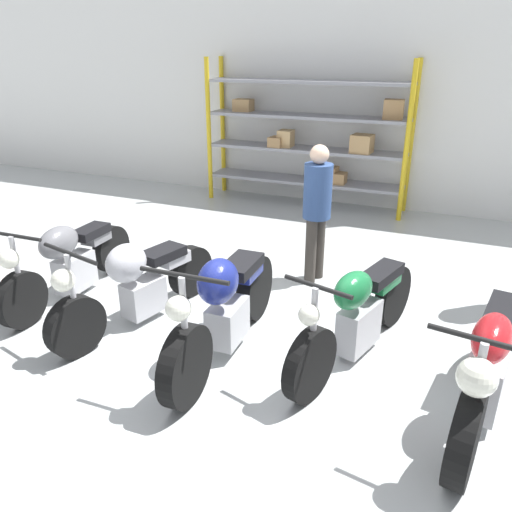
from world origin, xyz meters
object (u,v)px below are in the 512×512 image
(motorcycle_grey, at_px, (69,261))
(motorcycle_silver, at_px, (137,283))
(motorcycle_green, at_px, (358,314))
(motorcycle_blue, at_px, (224,307))
(motorcycle_red, at_px, (486,368))
(person_near_rack, at_px, (317,204))
(shelving_rack, at_px, (310,135))

(motorcycle_grey, distance_m, motorcycle_silver, 1.04)
(motorcycle_grey, distance_m, motorcycle_green, 3.16)
(motorcycle_blue, relative_size, motorcycle_green, 1.02)
(motorcycle_grey, xyz_separation_m, motorcycle_green, (3.16, 0.05, 0.00))
(motorcycle_grey, bearing_deg, motorcycle_red, 82.97)
(motorcycle_blue, bearing_deg, person_near_rack, 169.74)
(shelving_rack, distance_m, motorcycle_grey, 4.66)
(motorcycle_grey, bearing_deg, motorcycle_blue, 78.38)
(motorcycle_green, height_order, motorcycle_red, motorcycle_red)
(motorcycle_grey, relative_size, person_near_rack, 1.26)
(motorcycle_silver, bearing_deg, motorcycle_blue, 94.25)
(motorcycle_green, bearing_deg, motorcycle_red, 81.61)
(motorcycle_silver, relative_size, motorcycle_green, 0.98)
(motorcycle_red, bearing_deg, motorcycle_grey, -86.38)
(motorcycle_green, distance_m, motorcycle_red, 1.13)
(motorcycle_grey, height_order, motorcycle_green, motorcycle_green)
(motorcycle_silver, bearing_deg, person_near_rack, 154.86)
(motorcycle_red, bearing_deg, person_near_rack, -126.23)
(motorcycle_silver, distance_m, motorcycle_green, 2.15)
(shelving_rack, height_order, motorcycle_red, shelving_rack)
(motorcycle_grey, relative_size, motorcycle_green, 0.98)
(motorcycle_blue, bearing_deg, motorcycle_green, 109.93)
(motorcycle_silver, xyz_separation_m, motorcycle_red, (3.16, -0.22, 0.01))
(motorcycle_blue, distance_m, motorcycle_green, 1.17)
(motorcycle_blue, bearing_deg, motorcycle_grey, -101.63)
(person_near_rack, bearing_deg, motorcycle_red, 150.33)
(motorcycle_silver, distance_m, motorcycle_blue, 1.06)
(motorcycle_grey, distance_m, motorcycle_red, 4.21)
(shelving_rack, distance_m, motorcycle_red, 5.62)
(motorcycle_silver, relative_size, motorcycle_blue, 0.96)
(motorcycle_green, xyz_separation_m, motorcycle_red, (1.03, -0.47, 0.02))
(person_near_rack, bearing_deg, motorcycle_silver, 66.91)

